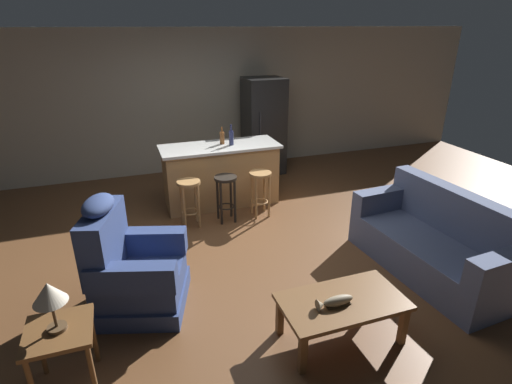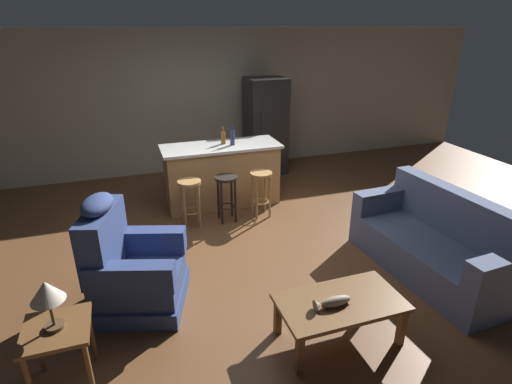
# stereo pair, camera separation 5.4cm
# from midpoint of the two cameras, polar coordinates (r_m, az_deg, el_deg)

# --- Properties ---
(ground_plane) EXTENTS (12.00, 12.00, 0.00)m
(ground_plane) POSITION_cam_midpoint_polar(r_m,az_deg,el_deg) (5.27, -1.41, -7.23)
(ground_plane) COLOR brown
(back_wall) EXTENTS (12.00, 0.05, 2.60)m
(back_wall) POSITION_cam_midpoint_polar(r_m,az_deg,el_deg) (7.72, -8.91, 12.58)
(back_wall) COLOR #A89E89
(back_wall) RESTS_ON ground_plane
(coffee_table) EXTENTS (1.10, 0.60, 0.42)m
(coffee_table) POSITION_cam_midpoint_polar(r_m,az_deg,el_deg) (3.72, 11.78, -15.53)
(coffee_table) COLOR brown
(coffee_table) RESTS_ON ground_plane
(fish_figurine) EXTENTS (0.34, 0.10, 0.10)m
(fish_figurine) POSITION_cam_midpoint_polar(r_m,az_deg,el_deg) (3.58, 10.74, -15.13)
(fish_figurine) COLOR #4C3823
(fish_figurine) RESTS_ON coffee_table
(couch) EXTENTS (0.96, 1.95, 0.94)m
(couch) POSITION_cam_midpoint_polar(r_m,az_deg,el_deg) (4.99, 23.95, -6.78)
(couch) COLOR #4C5675
(couch) RESTS_ON ground_plane
(recliner_near_lamp) EXTENTS (1.05, 1.05, 1.20)m
(recliner_near_lamp) POSITION_cam_midpoint_polar(r_m,az_deg,el_deg) (4.18, -17.72, -10.50)
(recliner_near_lamp) COLOR navy
(recliner_near_lamp) RESTS_ON ground_plane
(end_table) EXTENTS (0.48, 0.48, 0.56)m
(end_table) POSITION_cam_midpoint_polar(r_m,az_deg,el_deg) (3.52, -26.58, -18.34)
(end_table) COLOR brown
(end_table) RESTS_ON ground_plane
(table_lamp) EXTENTS (0.24, 0.24, 0.41)m
(table_lamp) POSITION_cam_midpoint_polar(r_m,az_deg,el_deg) (3.29, -27.87, -12.89)
(table_lamp) COLOR #4C3823
(table_lamp) RESTS_ON end_table
(kitchen_island) EXTENTS (1.80, 0.70, 0.95)m
(kitchen_island) POSITION_cam_midpoint_polar(r_m,az_deg,el_deg) (6.25, -5.30, 2.50)
(kitchen_island) COLOR #AD7F4C
(kitchen_island) RESTS_ON ground_plane
(bar_stool_left) EXTENTS (0.32, 0.32, 0.68)m
(bar_stool_left) POSITION_cam_midpoint_polar(r_m,az_deg,el_deg) (5.57, -9.76, -0.45)
(bar_stool_left) COLOR #A87A47
(bar_stool_left) RESTS_ON ground_plane
(bar_stool_middle) EXTENTS (0.32, 0.32, 0.68)m
(bar_stool_middle) POSITION_cam_midpoint_polar(r_m,az_deg,el_deg) (5.66, -4.60, 0.24)
(bar_stool_middle) COLOR black
(bar_stool_middle) RESTS_ON ground_plane
(bar_stool_right) EXTENTS (0.32, 0.32, 0.68)m
(bar_stool_right) POSITION_cam_midpoint_polar(r_m,az_deg,el_deg) (5.80, 0.36, 0.89)
(bar_stool_right) COLOR #A87A47
(bar_stool_right) RESTS_ON ground_plane
(refrigerator) EXTENTS (0.70, 0.69, 1.76)m
(refrigerator) POSITION_cam_midpoint_polar(r_m,az_deg,el_deg) (7.56, 0.88, 9.38)
(refrigerator) COLOR black
(refrigerator) RESTS_ON ground_plane
(bottle_tall_green) EXTENTS (0.07, 0.07, 0.31)m
(bottle_tall_green) POSITION_cam_midpoint_polar(r_m,az_deg,el_deg) (6.08, -3.81, 7.79)
(bottle_tall_green) COLOR #23284C
(bottle_tall_green) RESTS_ON kitchen_island
(bottle_short_amber) EXTENTS (0.07, 0.07, 0.26)m
(bottle_short_amber) POSITION_cam_midpoint_polar(r_m,az_deg,el_deg) (6.16, -5.12, 7.77)
(bottle_short_amber) COLOR brown
(bottle_short_amber) RESTS_ON kitchen_island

